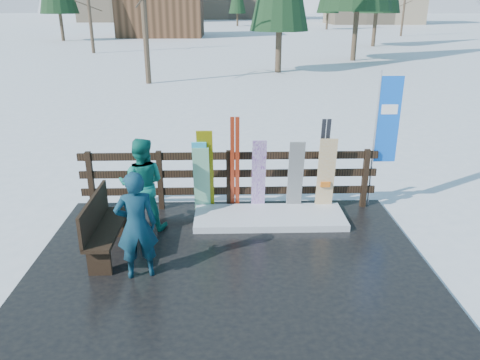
{
  "coord_description": "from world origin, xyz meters",
  "views": [
    {
      "loc": [
        -0.02,
        -6.09,
        3.77
      ],
      "look_at": [
        0.18,
        1.0,
        1.1
      ],
      "focal_mm": 35.0,
      "sensor_mm": 36.0,
      "label": 1
    }
  ],
  "objects_px": {
    "rental_flag": "(385,125)",
    "person_back": "(142,184)",
    "snowboard_3": "(259,176)",
    "snowboard_5": "(326,175)",
    "snowboard_2": "(206,172)",
    "snowboard_0": "(200,177)",
    "snowboard_4": "(295,177)",
    "bench": "(102,225)",
    "snowboard_1": "(202,180)",
    "person_front": "(136,225)"
  },
  "relations": [
    {
      "from": "rental_flag",
      "to": "person_back",
      "type": "bearing_deg",
      "value": -168.66
    },
    {
      "from": "snowboard_3",
      "to": "rental_flag",
      "type": "height_order",
      "value": "rental_flag"
    },
    {
      "from": "snowboard_5",
      "to": "snowboard_2",
      "type": "bearing_deg",
      "value": 180.0
    },
    {
      "from": "snowboard_0",
      "to": "snowboard_4",
      "type": "relative_size",
      "value": 1.04
    },
    {
      "from": "rental_flag",
      "to": "snowboard_0",
      "type": "bearing_deg",
      "value": -175.47
    },
    {
      "from": "bench",
      "to": "rental_flag",
      "type": "relative_size",
      "value": 0.58
    },
    {
      "from": "snowboard_3",
      "to": "snowboard_4",
      "type": "height_order",
      "value": "snowboard_3"
    },
    {
      "from": "rental_flag",
      "to": "person_back",
      "type": "xyz_separation_m",
      "value": [
        -4.37,
        -0.88,
        -0.79
      ]
    },
    {
      "from": "snowboard_1",
      "to": "snowboard_5",
      "type": "distance_m",
      "value": 2.3
    },
    {
      "from": "snowboard_0",
      "to": "person_back",
      "type": "relative_size",
      "value": 0.9
    },
    {
      "from": "snowboard_5",
      "to": "rental_flag",
      "type": "xyz_separation_m",
      "value": [
        1.09,
        0.27,
        0.88
      ]
    },
    {
      "from": "snowboard_4",
      "to": "snowboard_3",
      "type": "bearing_deg",
      "value": 180.0
    },
    {
      "from": "bench",
      "to": "snowboard_3",
      "type": "bearing_deg",
      "value": 31.36
    },
    {
      "from": "snowboard_0",
      "to": "snowboard_5",
      "type": "xyz_separation_m",
      "value": [
        2.32,
        0.0,
        0.01
      ]
    },
    {
      "from": "snowboard_3",
      "to": "person_front",
      "type": "relative_size",
      "value": 0.92
    },
    {
      "from": "snowboard_4",
      "to": "rental_flag",
      "type": "bearing_deg",
      "value": 9.26
    },
    {
      "from": "snowboard_0",
      "to": "snowboard_1",
      "type": "distance_m",
      "value": 0.06
    },
    {
      "from": "person_front",
      "to": "snowboard_3",
      "type": "bearing_deg",
      "value": -144.93
    },
    {
      "from": "snowboard_5",
      "to": "person_front",
      "type": "height_order",
      "value": "person_front"
    },
    {
      "from": "snowboard_0",
      "to": "snowboard_5",
      "type": "distance_m",
      "value": 2.32
    },
    {
      "from": "snowboard_2",
      "to": "rental_flag",
      "type": "bearing_deg",
      "value": 4.66
    },
    {
      "from": "snowboard_1",
      "to": "snowboard_2",
      "type": "relative_size",
      "value": 0.81
    },
    {
      "from": "bench",
      "to": "person_front",
      "type": "distance_m",
      "value": 0.95
    },
    {
      "from": "snowboard_1",
      "to": "snowboard_4",
      "type": "relative_size",
      "value": 0.96
    },
    {
      "from": "bench",
      "to": "snowboard_5",
      "type": "bearing_deg",
      "value": 22.16
    },
    {
      "from": "snowboard_0",
      "to": "snowboard_4",
      "type": "height_order",
      "value": "snowboard_0"
    },
    {
      "from": "bench",
      "to": "snowboard_5",
      "type": "relative_size",
      "value": 1.03
    },
    {
      "from": "snowboard_1",
      "to": "snowboard_5",
      "type": "relative_size",
      "value": 0.93
    },
    {
      "from": "person_front",
      "to": "rental_flag",
      "type": "bearing_deg",
      "value": -164.17
    },
    {
      "from": "snowboard_5",
      "to": "person_front",
      "type": "distance_m",
      "value": 3.78
    },
    {
      "from": "snowboard_0",
      "to": "snowboard_1",
      "type": "height_order",
      "value": "snowboard_0"
    },
    {
      "from": "snowboard_3",
      "to": "snowboard_4",
      "type": "xyz_separation_m",
      "value": [
        0.68,
        -0.0,
        -0.02
      ]
    },
    {
      "from": "snowboard_1",
      "to": "snowboard_5",
      "type": "xyz_separation_m",
      "value": [
        2.3,
        0.0,
        0.06
      ]
    },
    {
      "from": "snowboard_0",
      "to": "snowboard_2",
      "type": "height_order",
      "value": "snowboard_2"
    },
    {
      "from": "bench",
      "to": "snowboard_0",
      "type": "xyz_separation_m",
      "value": [
        1.44,
        1.53,
        0.2
      ]
    },
    {
      "from": "snowboard_2",
      "to": "snowboard_4",
      "type": "xyz_separation_m",
      "value": [
        1.66,
        -0.0,
        -0.12
      ]
    },
    {
      "from": "snowboard_1",
      "to": "person_back",
      "type": "bearing_deg",
      "value": -148.27
    },
    {
      "from": "bench",
      "to": "person_front",
      "type": "height_order",
      "value": "person_front"
    },
    {
      "from": "snowboard_4",
      "to": "person_front",
      "type": "height_order",
      "value": "person_front"
    },
    {
      "from": "snowboard_2",
      "to": "person_front",
      "type": "bearing_deg",
      "value": -112.21
    },
    {
      "from": "person_back",
      "to": "snowboard_3",
      "type": "bearing_deg",
      "value": -162.53
    },
    {
      "from": "snowboard_0",
      "to": "person_back",
      "type": "bearing_deg",
      "value": -147.72
    },
    {
      "from": "snowboard_1",
      "to": "rental_flag",
      "type": "xyz_separation_m",
      "value": [
        3.39,
        0.27,
        0.94
      ]
    },
    {
      "from": "snowboard_3",
      "to": "snowboard_4",
      "type": "relative_size",
      "value": 1.04
    },
    {
      "from": "bench",
      "to": "snowboard_5",
      "type": "height_order",
      "value": "snowboard_5"
    },
    {
      "from": "snowboard_1",
      "to": "snowboard_3",
      "type": "distance_m",
      "value": 1.05
    },
    {
      "from": "snowboard_1",
      "to": "person_back",
      "type": "distance_m",
      "value": 1.16
    },
    {
      "from": "snowboard_2",
      "to": "person_front",
      "type": "xyz_separation_m",
      "value": [
        -0.88,
        -2.15,
        -0.02
      ]
    },
    {
      "from": "snowboard_2",
      "to": "snowboard_5",
      "type": "height_order",
      "value": "snowboard_2"
    },
    {
      "from": "snowboard_2",
      "to": "snowboard_4",
      "type": "height_order",
      "value": "snowboard_2"
    }
  ]
}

